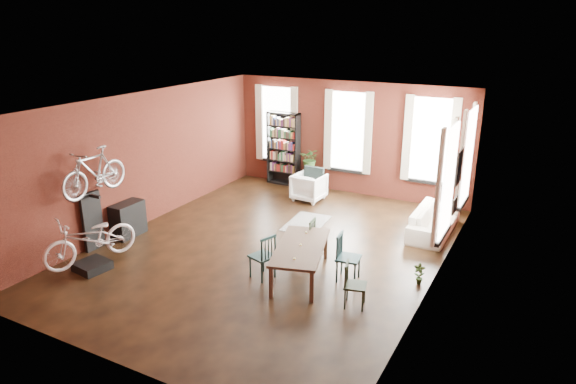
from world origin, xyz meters
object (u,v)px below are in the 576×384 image
Objects in this scene: dining_chair_a at (262,256)px; plant_stand at (310,179)px; dining_chair_d at (348,258)px; dining_table at (301,261)px; dining_chair_b at (305,237)px; dining_chair_c at (355,285)px; white_armchair at (309,186)px; bike_trainer at (92,266)px; bicycle_floor at (88,218)px; cream_sofa at (434,217)px; bookshelf at (284,149)px; console_table at (128,219)px.

dining_chair_a is 5.68m from plant_stand.
dining_chair_d is at bearing -56.97° from plant_stand.
dining_chair_b is (-0.36, 0.92, 0.08)m from dining_table.
white_armchair reaches higher than dining_chair_c.
dining_chair_d is 1.13× the size of white_armchair.
bike_trainer is (-3.83, -1.71, -0.24)m from dining_table.
plant_stand is (1.59, 6.80, 0.22)m from bike_trainer.
dining_chair_d is at bearing 128.10° from white_armchair.
dining_table is at bearing 24.11° from bike_trainer.
cream_sofa is at bearing 60.19° from bicycle_floor.
dining_chair_b is 0.37× the size of bookshelf.
dining_chair_d is at bearing 163.64° from cream_sofa.
dining_chair_d is at bearing 3.75° from dining_table.
dining_chair_a is 0.44× the size of cream_sofa.
white_armchair is at bearing 97.57° from dining_table.
bookshelf is 2.67× the size of white_armchair.
bicycle_floor is (0.02, 0.03, 1.03)m from bike_trainer.
dining_chair_a is at bearing 40.33° from bicycle_floor.
console_table is 1.32× the size of plant_stand.
dining_chair_b is 4.20m from console_table.
dining_table is at bearing 116.82° from white_armchair.
dining_chair_d is (-0.46, 0.84, 0.06)m from dining_chair_c.
dining_chair_c reaches higher than console_table.
console_table is (-5.78, 0.46, -0.01)m from dining_chair_c.
white_armchair is (-1.19, 4.53, -0.04)m from dining_chair_a.
dining_table is at bearing 137.42° from dining_chair_a.
bike_trainer is at bearing -103.18° from plant_stand.
dining_chair_a reaches higher than plant_stand.
dining_chair_d reaches higher than dining_chair_c.
plant_stand is at bearing -63.46° from white_armchair.
bicycle_floor is (-5.60, -5.12, 0.71)m from cream_sofa.
dining_chair_a is 1.11× the size of dining_chair_c.
dining_chair_c is at bearing -51.54° from bookshelf.
white_armchair is 1.39× the size of bike_trainer.
console_table is 1.88m from bicycle_floor.
dining_chair_a is 3.82m from console_table.
console_table is at bearing -103.83° from bookshelf.
white_armchair reaches higher than dining_table.
dining_table is 4.24m from bicycle_floor.
cream_sofa is 2.60× the size of console_table.
dining_chair_c is (1.33, -0.52, 0.08)m from dining_table.
cream_sofa reaches higher than dining_table.
dining_chair_a is at bearing 71.68° from dining_chair_c.
plant_stand is (-0.40, 0.92, -0.11)m from white_armchair.
dining_table is at bearing 15.66° from dining_chair_b.
dining_chair_d reaches higher than bike_trainer.
bicycle_floor reaches higher than plant_stand.
bookshelf is at bearing 102.32° from bicycle_floor.
cream_sofa is at bearing -20.28° from dining_chair_c.
dining_chair_d is 1.55× the size of plant_stand.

